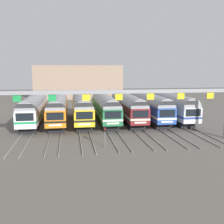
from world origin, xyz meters
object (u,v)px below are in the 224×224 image
at_px(commuter_train_silver, 171,105).
at_px(commuter_train_blue, 149,105).
at_px(commuter_train_maroon, 127,106).
at_px(catenary_gantry, 119,99).
at_px(commuter_train_orange, 58,107).
at_px(yard_signal_mast, 105,132).
at_px(commuter_train_green, 105,106).
at_px(commuter_train_white, 34,108).
at_px(commuter_train_yellow, 82,107).

bearing_deg(commuter_train_silver, commuter_train_blue, 180.00).
relative_size(commuter_train_maroon, catenary_gantry, 0.63).
bearing_deg(commuter_train_orange, catenary_gantry, -59.83).
bearing_deg(yard_signal_mast, commuter_train_orange, 110.96).
bearing_deg(commuter_train_maroon, commuter_train_green, -179.94).
bearing_deg(commuter_train_maroon, commuter_train_orange, 180.00).
xyz_separation_m(commuter_train_white, commuter_train_maroon, (15.69, 0.00, 0.00)).
xyz_separation_m(commuter_train_orange, commuter_train_maroon, (11.77, 0.00, 0.00)).
distance_m(commuter_train_orange, commuter_train_maroon, 11.77).
xyz_separation_m(commuter_train_white, commuter_train_silver, (23.54, -0.00, -0.00)).
height_order(commuter_train_white, catenary_gantry, catenary_gantry).
xyz_separation_m(commuter_train_yellow, commuter_train_blue, (11.77, 0.00, 0.00)).
xyz_separation_m(commuter_train_orange, commuter_train_green, (7.85, -0.00, -0.00)).
bearing_deg(commuter_train_blue, yard_signal_mast, -122.56).
distance_m(commuter_train_white, commuter_train_yellow, 7.85).
xyz_separation_m(commuter_train_green, commuter_train_silver, (11.77, 0.00, 0.00)).
bearing_deg(commuter_train_maroon, commuter_train_blue, -0.06).
distance_m(commuter_train_yellow, yard_signal_mast, 15.51).
bearing_deg(commuter_train_white, commuter_train_blue, -0.01).
distance_m(commuter_train_blue, commuter_train_silver, 3.92).
xyz_separation_m(commuter_train_orange, commuter_train_yellow, (3.92, -0.00, -0.00)).
relative_size(commuter_train_yellow, catenary_gantry, 0.63).
bearing_deg(commuter_train_silver, catenary_gantry, -131.09).
distance_m(commuter_train_orange, commuter_train_yellow, 3.92).
bearing_deg(catenary_gantry, yard_signal_mast, -136.49).
distance_m(commuter_train_orange, commuter_train_green, 7.85).
distance_m(commuter_train_yellow, catenary_gantry, 14.32).
distance_m(commuter_train_white, commuter_train_silver, 23.54).
bearing_deg(commuter_train_green, yard_signal_mast, -97.28).
height_order(commuter_train_white, commuter_train_yellow, commuter_train_white).
height_order(commuter_train_white, commuter_train_silver, commuter_train_white).
height_order(commuter_train_yellow, catenary_gantry, catenary_gantry).
relative_size(commuter_train_white, commuter_train_orange, 1.00).
xyz_separation_m(commuter_train_orange, commuter_train_blue, (15.69, -0.00, -0.00)).
distance_m(catenary_gantry, yard_signal_mast, 4.54).
height_order(commuter_train_maroon, yard_signal_mast, commuter_train_maroon).
bearing_deg(commuter_train_yellow, commuter_train_blue, 0.00).
relative_size(commuter_train_green, commuter_train_maroon, 1.00).
relative_size(commuter_train_green, catenary_gantry, 0.63).
bearing_deg(commuter_train_orange, commuter_train_green, -0.03).
height_order(commuter_train_maroon, catenary_gantry, catenary_gantry).
xyz_separation_m(commuter_train_white, yard_signal_mast, (9.81, -15.36, -0.93)).
relative_size(catenary_gantry, yard_signal_mast, 11.47).
relative_size(commuter_train_blue, yard_signal_mast, 7.20).
height_order(commuter_train_orange, commuter_train_maroon, same).
bearing_deg(yard_signal_mast, commuter_train_white, 122.56).
xyz_separation_m(catenary_gantry, yard_signal_mast, (-1.96, -1.86, -3.65)).
distance_m(commuter_train_yellow, commuter_train_blue, 11.77).
relative_size(commuter_train_blue, commuter_train_silver, 1.00).
bearing_deg(catenary_gantry, commuter_train_orange, 120.17).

